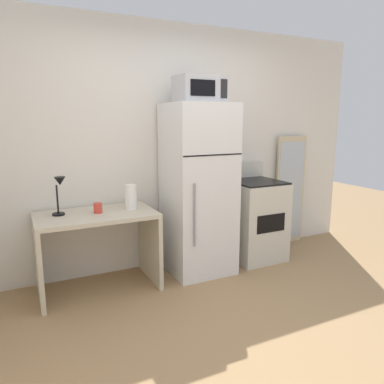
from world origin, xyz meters
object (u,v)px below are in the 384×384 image
object	(u,v)px
paper_towel_roll	(131,197)
desk	(97,237)
oven_range	(254,219)
leaning_mirror	(290,190)
microwave	(199,89)
coffee_mug	(98,208)
desk_lamp	(59,189)
refrigerator	(198,190)

from	to	relation	value
paper_towel_roll	desk	bearing A→B (deg)	-178.56
desk	oven_range	world-z (taller)	oven_range
desk	paper_towel_roll	xyz separation A→B (m)	(0.34, 0.01, 0.35)
leaning_mirror	microwave	bearing A→B (deg)	-168.61
coffee_mug	leaning_mirror	size ratio (longest dim) A/B	0.07
desk_lamp	leaning_mirror	bearing A→B (deg)	4.21
desk_lamp	microwave	distance (m)	1.64
desk	leaning_mirror	world-z (taller)	leaning_mirror
desk	microwave	distance (m)	1.75
desk	paper_towel_roll	world-z (taller)	paper_towel_roll
leaning_mirror	paper_towel_roll	bearing A→B (deg)	-173.15
refrigerator	microwave	size ratio (longest dim) A/B	3.84
desk_lamp	microwave	size ratio (longest dim) A/B	0.77
desk	microwave	size ratio (longest dim) A/B	2.36
refrigerator	microwave	distance (m)	1.01
desk_lamp	refrigerator	xyz separation A→B (m)	(1.36, -0.07, -0.11)
paper_towel_roll	microwave	world-z (taller)	microwave
desk	desk_lamp	xyz separation A→B (m)	(-0.30, 0.06, 0.47)
desk	oven_range	xyz separation A→B (m)	(1.82, 0.02, -0.05)
desk	microwave	xyz separation A→B (m)	(1.07, -0.02, 1.38)
coffee_mug	oven_range	size ratio (longest dim) A/B	0.09
desk	coffee_mug	size ratio (longest dim) A/B	11.45
desk_lamp	coffee_mug	world-z (taller)	desk_lamp
paper_towel_roll	microwave	size ratio (longest dim) A/B	0.52
desk	leaning_mirror	xyz separation A→B (m)	(2.55, 0.27, 0.18)
microwave	oven_range	size ratio (longest dim) A/B	0.42
paper_towel_roll	coffee_mug	world-z (taller)	paper_towel_roll
paper_towel_roll	oven_range	xyz separation A→B (m)	(1.47, 0.01, -0.40)
desk_lamp	oven_range	xyz separation A→B (m)	(2.11, -0.05, -0.52)
refrigerator	leaning_mirror	distance (m)	1.52
paper_towel_roll	oven_range	world-z (taller)	oven_range
refrigerator	oven_range	xyz separation A→B (m)	(0.75, 0.02, -0.42)
refrigerator	microwave	xyz separation A→B (m)	(0.00, -0.02, 1.01)
refrigerator	microwave	bearing A→B (deg)	-89.68
desk	leaning_mirror	bearing A→B (deg)	6.12
desk_lamp	coffee_mug	size ratio (longest dim) A/B	3.72
paper_towel_roll	oven_range	size ratio (longest dim) A/B	0.22
oven_range	leaning_mirror	world-z (taller)	leaning_mirror
desk_lamp	paper_towel_roll	xyz separation A→B (m)	(0.64, -0.06, -0.12)
refrigerator	paper_towel_roll	bearing A→B (deg)	179.03
oven_range	refrigerator	bearing A→B (deg)	-178.32
coffee_mug	leaning_mirror	distance (m)	2.54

